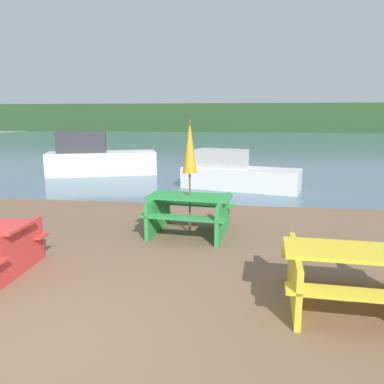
% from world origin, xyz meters
% --- Properties ---
extents(ground_plane, '(60.00, 60.00, 0.00)m').
position_xyz_m(ground_plane, '(0.00, 0.00, 0.00)').
color(ground_plane, brown).
extents(water, '(60.00, 50.00, 0.00)m').
position_xyz_m(water, '(0.00, 31.37, -0.00)').
color(water, slate).
rests_on(water, ground_plane).
extents(far_treeline, '(80.00, 1.60, 4.00)m').
position_xyz_m(far_treeline, '(0.00, 51.37, 2.00)').
color(far_treeline, '#284723').
rests_on(far_treeline, water).
extents(picnic_table_yellow, '(1.64, 1.48, 0.73)m').
position_xyz_m(picnic_table_yellow, '(3.18, 1.29, 0.44)').
color(picnic_table_yellow, yellow).
rests_on(picnic_table_yellow, ground_plane).
extents(picnic_table_green, '(1.73, 1.55, 0.76)m').
position_xyz_m(picnic_table_green, '(0.90, 3.94, 0.46)').
color(picnic_table_green, green).
rests_on(picnic_table_green, ground_plane).
extents(umbrella_gold, '(0.27, 0.27, 2.22)m').
position_xyz_m(umbrella_gold, '(0.90, 3.94, 1.69)').
color(umbrella_gold, brown).
rests_on(umbrella_gold, ground_plane).
extents(boat, '(3.82, 2.08, 1.22)m').
position_xyz_m(boat, '(1.75, 8.70, 0.46)').
color(boat, silver).
rests_on(boat, water).
extents(boat_second, '(4.35, 2.56, 1.69)m').
position_xyz_m(boat_second, '(-3.70, 10.95, 0.63)').
color(boat_second, silver).
rests_on(boat_second, water).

